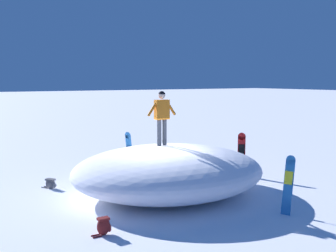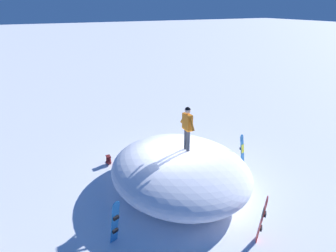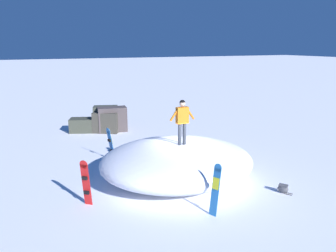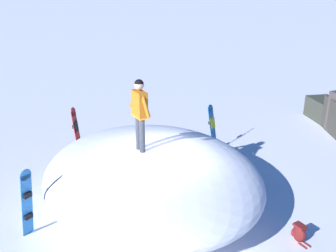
% 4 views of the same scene
% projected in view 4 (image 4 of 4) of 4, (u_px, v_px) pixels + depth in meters
% --- Properties ---
extents(ground, '(240.00, 240.00, 0.00)m').
position_uv_depth(ground, '(163.00, 208.00, 10.12)').
color(ground, white).
extents(snow_mound, '(6.80, 6.02, 1.60)m').
position_uv_depth(snow_mound, '(152.00, 175.00, 10.13)').
color(snow_mound, white).
rests_on(snow_mound, ground).
extents(snowboarder_standing, '(1.06, 0.23, 1.78)m').
position_uv_depth(snowboarder_standing, '(140.00, 108.00, 9.27)').
color(snowboarder_standing, '#333842').
rests_on(snowboarder_standing, snow_mound).
extents(snowboard_primary_upright, '(0.35, 0.34, 1.69)m').
position_uv_depth(snowboard_primary_upright, '(76.00, 131.00, 12.84)').
color(snowboard_primary_upright, red).
rests_on(snowboard_primary_upright, ground).
extents(snowboard_secondary_upright, '(0.39, 0.36, 1.65)m').
position_uv_depth(snowboard_secondary_upright, '(212.00, 128.00, 13.20)').
color(snowboard_secondary_upright, '#2672BF').
rests_on(snowboard_secondary_upright, ground).
extents(snowboard_tertiary_upright, '(0.35, 0.36, 1.73)m').
position_uv_depth(snowboard_tertiary_upright, '(27.00, 202.00, 8.73)').
color(snowboard_tertiary_upright, '#2672BF').
rests_on(snowboard_tertiary_upright, ground).
extents(backpack_far, '(0.49, 0.22, 0.44)m').
position_uv_depth(backpack_far, '(299.00, 232.00, 8.77)').
color(backpack_far, maroon).
rests_on(backpack_far, ground).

